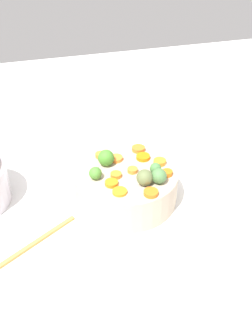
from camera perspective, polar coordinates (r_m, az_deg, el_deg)
tabletop at (r=1.03m, az=-0.13°, el=-4.88°), size 2.40×2.40×0.02m
serving_bowl_carrots at (r=0.99m, az=0.00°, el=-2.64°), size 0.27×0.27×0.09m
carrot_slice_0 at (r=0.89m, az=-0.97°, el=-3.67°), size 0.05×0.05×0.01m
carrot_slice_1 at (r=0.94m, az=-1.55°, el=-1.09°), size 0.04×0.04×0.01m
carrot_slice_2 at (r=0.96m, az=1.02°, el=-0.34°), size 0.04×0.04×0.01m
carrot_slice_3 at (r=1.02m, az=-3.95°, el=1.99°), size 0.04×0.04×0.01m
carrot_slice_4 at (r=1.00m, az=-1.50°, el=1.48°), size 0.04×0.04×0.01m
carrot_slice_5 at (r=0.99m, az=5.18°, el=1.00°), size 0.04×0.04×0.01m
carrot_slice_6 at (r=1.04m, az=1.92°, el=2.96°), size 0.05×0.05×0.01m
carrot_slice_7 at (r=0.89m, az=3.86°, el=-3.82°), size 0.05×0.05×0.01m
carrot_slice_8 at (r=1.01m, az=2.64°, el=1.69°), size 0.04×0.04×0.01m
carrot_slice_9 at (r=0.95m, az=6.36°, el=-0.76°), size 0.04×0.04×0.01m
carrot_slice_10 at (r=0.92m, az=-2.25°, el=-2.34°), size 0.04×0.04×0.01m
brussels_sprout_0 at (r=0.95m, az=4.56°, el=-0.06°), size 0.03×0.03×0.03m
brussels_sprout_1 at (r=0.98m, az=-3.10°, el=1.57°), size 0.04×0.04×0.04m
brussels_sprout_2 at (r=0.92m, az=5.07°, el=-1.23°), size 0.04×0.04×0.04m
brussels_sprout_3 at (r=0.91m, az=2.89°, el=-1.47°), size 0.04×0.04×0.04m
brussels_sprout_4 at (r=0.93m, az=-4.73°, el=-0.80°), size 0.03×0.03×0.03m
casserole_dish at (r=1.19m, az=18.86°, el=2.89°), size 0.24×0.24×0.11m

